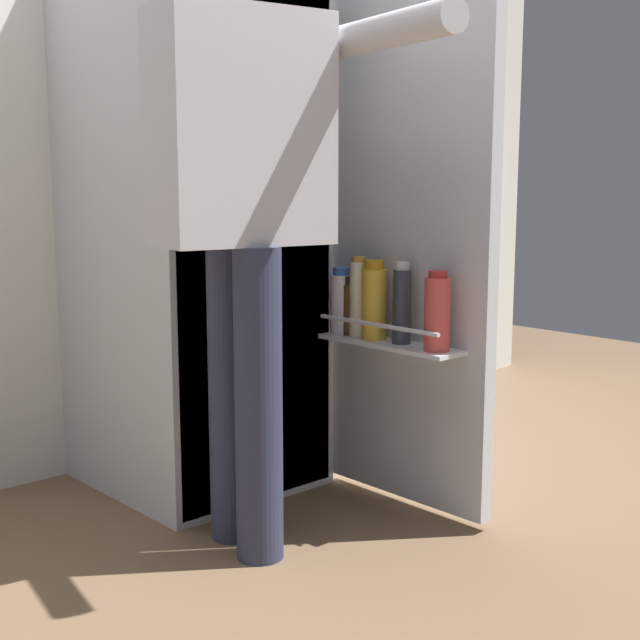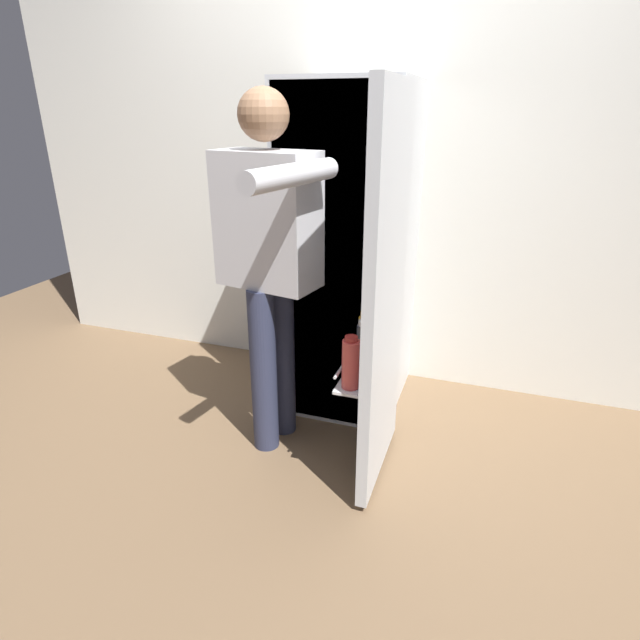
# 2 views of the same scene
# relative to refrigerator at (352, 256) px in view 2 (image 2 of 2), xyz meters

# --- Properties ---
(ground_plane) EXTENTS (6.58, 6.58, 0.00)m
(ground_plane) POSITION_rel_refrigerator_xyz_m (-0.02, -0.53, -0.82)
(ground_plane) COLOR brown
(kitchen_wall) EXTENTS (4.40, 0.10, 2.56)m
(kitchen_wall) POSITION_rel_refrigerator_xyz_m (-0.02, 0.42, 0.46)
(kitchen_wall) COLOR silver
(kitchen_wall) RESTS_ON ground_plane
(refrigerator) EXTENTS (0.64, 1.23, 1.64)m
(refrigerator) POSITION_rel_refrigerator_xyz_m (0.00, 0.00, 0.00)
(refrigerator) COLOR silver
(refrigerator) RESTS_ON ground_plane
(person) EXTENTS (0.54, 0.78, 1.59)m
(person) POSITION_rel_refrigerator_xyz_m (-0.23, -0.48, 0.13)
(person) COLOR #2D334C
(person) RESTS_ON ground_plane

